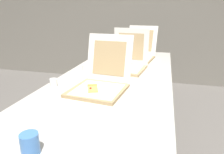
{
  "coord_description": "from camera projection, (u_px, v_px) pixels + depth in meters",
  "views": [
    {
      "loc": [
        0.39,
        -0.94,
        1.28
      ],
      "look_at": [
        0.02,
        0.5,
        0.8
      ],
      "focal_mm": 32.91,
      "sensor_mm": 36.0,
      "label": 1
    }
  ],
  "objects": [
    {
      "name": "wall_back",
      "position": [
        145.0,
        10.0,
        3.65
      ],
      "size": [
        10.0,
        0.1,
        2.6
      ],
      "primitive_type": "cube",
      "color": "gray",
      "rests_on": "ground"
    },
    {
      "name": "table",
      "position": [
        115.0,
        82.0,
        1.76
      ],
      "size": [
        0.94,
        2.49,
        0.74
      ],
      "color": "beige",
      "rests_on": "ground"
    },
    {
      "name": "cup_white_mid",
      "position": [
        85.0,
        68.0,
        1.92
      ],
      "size": [
        0.05,
        0.05,
        0.06
      ],
      "primitive_type": "cylinder",
      "color": "white",
      "rests_on": "table"
    },
    {
      "name": "cup_white_near_left",
      "position": [
        54.0,
        83.0,
        1.52
      ],
      "size": [
        0.05,
        0.05,
        0.06
      ],
      "primitive_type": "cylinder",
      "color": "white",
      "rests_on": "table"
    },
    {
      "name": "cup_printed_front",
      "position": [
        30.0,
        144.0,
        0.79
      ],
      "size": [
        0.07,
        0.07,
        0.09
      ],
      "primitive_type": "cylinder",
      "color": "#477FCC",
      "rests_on": "table"
    },
    {
      "name": "pizza_box_back",
      "position": [
        138.0,
        54.0,
        2.43
      ],
      "size": [
        0.42,
        0.5,
        0.37
      ],
      "rotation": [
        0.0,
        0.0,
        -0.14
      ],
      "color": "tan",
      "rests_on": "table"
    },
    {
      "name": "cup_white_far",
      "position": [
        100.0,
        62.0,
        2.15
      ],
      "size": [
        0.05,
        0.05,
        0.06
      ],
      "primitive_type": "cylinder",
      "color": "white",
      "rests_on": "table"
    },
    {
      "name": "pizza_box_front",
      "position": [
        100.0,
        82.0,
        1.46
      ],
      "size": [
        0.41,
        0.48,
        0.37
      ],
      "rotation": [
        0.0,
        0.0,
        -0.11
      ],
      "color": "tan",
      "rests_on": "table"
    },
    {
      "name": "pizza_box_middle",
      "position": [
        126.0,
        64.0,
        1.98
      ],
      "size": [
        0.4,
        0.41,
        0.38
      ],
      "rotation": [
        0.0,
        0.0,
        -0.13
      ],
      "color": "tan",
      "rests_on": "table"
    }
  ]
}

